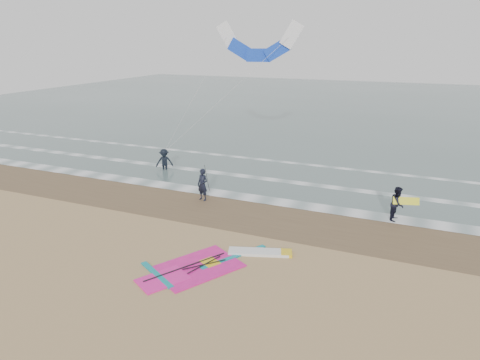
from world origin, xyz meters
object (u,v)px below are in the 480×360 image
at_px(windsurf_rig, 215,263).
at_px(surf_kite, 258,45).
at_px(person_walking, 397,204).
at_px(person_wading, 164,157).
at_px(person_standing, 203,185).

xyz_separation_m(windsurf_rig, surf_kite, (-3.93, 15.44, 8.58)).
distance_m(windsurf_rig, person_walking, 10.36).
bearing_deg(windsurf_rig, person_wading, 130.60).
bearing_deg(person_standing, surf_kite, 102.59).
height_order(windsurf_rig, person_wading, person_wading).
relative_size(person_wading, surf_kite, 0.21).
height_order(person_standing, surf_kite, surf_kite).
relative_size(windsurf_rig, person_wading, 3.00).
distance_m(person_standing, surf_kite, 11.74).
bearing_deg(person_walking, surf_kite, 65.36).
bearing_deg(windsurf_rig, person_walking, 49.51).
relative_size(person_standing, person_wading, 0.99).
xyz_separation_m(person_standing, surf_kite, (0.05, 8.89, 7.67)).
height_order(person_wading, surf_kite, surf_kite).
bearing_deg(surf_kite, person_wading, -139.99).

